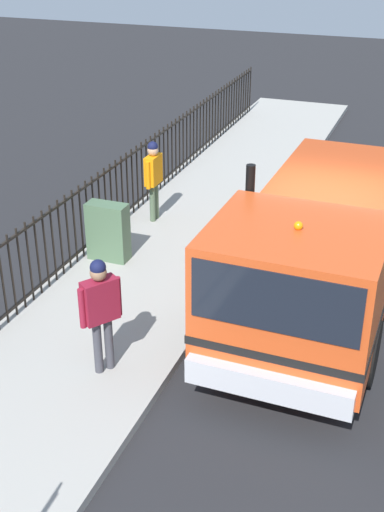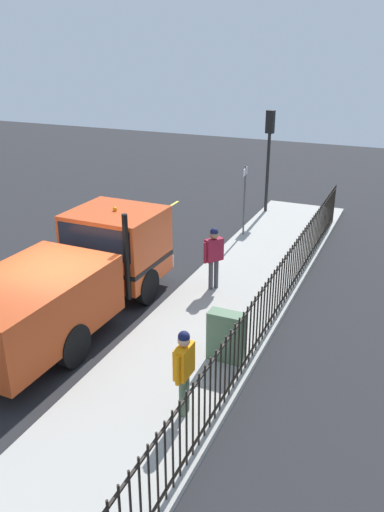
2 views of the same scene
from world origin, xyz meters
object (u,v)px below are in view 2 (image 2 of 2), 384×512
Objects in this scene: traffic_light_near at (269,141)px; utility_cabinet at (226,336)px; worker_standing at (214,252)px; traffic_cone at (38,286)px; street_sign at (245,192)px; pedestrian_distant at (184,364)px; work_truck at (80,270)px.

utility_cabinet is (2.22, -10.67, -2.24)m from traffic_light_near.
worker_standing is 3.03× the size of traffic_cone.
street_sign reaches higher than traffic_cone.
pedestrian_distant is at bearing -92.14° from utility_cabinet.
traffic_light_near is (1.78, 10.15, 1.63)m from work_truck.
traffic_light_near is at bearing 101.73° from utility_cabinet.
work_truck is 10.44m from traffic_light_near.
worker_standing is at bearing 47.85° from work_truck.
traffic_cone is (-5.85, 1.08, -0.40)m from utility_cabinet.
traffic_light_near is at bearing -140.64° from worker_standing.
work_truck is at bearing 172.56° from utility_cabinet.
traffic_cone is (-3.63, -9.60, -2.64)m from traffic_light_near.
worker_standing is 0.72× the size of street_sign.
traffic_light_near reaches higher than traffic_cone.
pedestrian_distant is at bearing 110.12° from traffic_light_near.
utility_cabinet is 5.96m from traffic_cone.
traffic_cone is 7.69m from street_sign.
traffic_cone is 0.24× the size of street_sign.
traffic_light_near is 11.13m from utility_cabinet.
traffic_light_near reaches higher than worker_standing.
traffic_light_near is at bearing -170.02° from pedestrian_distant.
pedestrian_distant is at bearing 49.78° from worker_standing.
pedestrian_distant is 0.44× the size of traffic_light_near.
street_sign is at bearing -137.84° from worker_standing.
work_truck is at bearing -9.13° from worker_standing.
traffic_cone is at bearing -30.26° from worker_standing.
traffic_cone is (-1.85, 0.56, -1.01)m from work_truck.
street_sign reaches higher than worker_standing.
worker_standing is 1.03× the size of pedestrian_distant.
pedestrian_distant is 2.04m from utility_cabinet.
utility_cabinet is at bearing 59.74° from worker_standing.
traffic_light_near reaches higher than street_sign.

